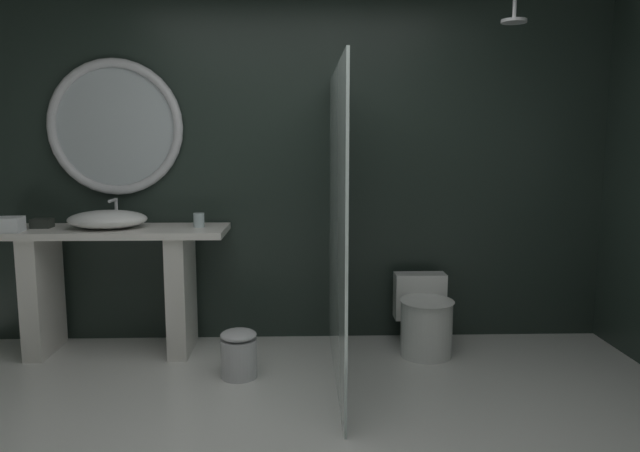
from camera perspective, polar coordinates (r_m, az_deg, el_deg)
back_wall_panel at (r=4.42m, az=-2.36°, el=5.85°), size 4.80×0.10×2.60m
vanity_counter at (r=4.40m, az=-19.39°, el=-4.58°), size 1.61×0.53×0.88m
vessel_sink at (r=4.33m, az=-19.72°, el=0.62°), size 0.53×0.44×0.19m
tumbler_cup at (r=4.21m, az=-11.55°, el=0.57°), size 0.08×0.08×0.10m
tissue_box at (r=4.52m, az=-25.13°, el=0.25°), size 0.13×0.11×0.06m
round_wall_mirror at (r=4.53m, az=-19.07°, el=8.95°), size 0.97×0.07×0.97m
shower_glass_panel at (r=3.62m, az=1.64°, el=-0.16°), size 0.02×1.59×1.91m
rain_shower_head at (r=4.19m, az=18.14°, el=18.59°), size 0.16×0.16×0.28m
toilet at (r=4.28m, az=10.00°, el=-8.71°), size 0.37×0.54×0.52m
waste_bin at (r=3.85m, az=-7.80°, el=-11.99°), size 0.23×0.23×0.31m
folded_hand_towel at (r=4.42m, az=-28.26°, el=0.11°), size 0.27×0.19×0.10m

